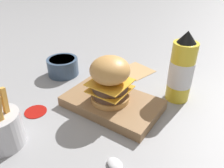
% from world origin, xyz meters
% --- Properties ---
extents(ground_plane, '(6.00, 6.00, 0.00)m').
position_xyz_m(ground_plane, '(0.00, 0.00, 0.00)').
color(ground_plane, gray).
extents(serving_board, '(0.27, 0.16, 0.03)m').
position_xyz_m(serving_board, '(-0.03, 0.03, 0.01)').
color(serving_board, olive).
rests_on(serving_board, ground_plane).
extents(burger, '(0.11, 0.11, 0.13)m').
position_xyz_m(burger, '(-0.04, 0.02, 0.10)').
color(burger, tan).
rests_on(burger, serving_board).
extents(ketchup_bottle, '(0.07, 0.07, 0.21)m').
position_xyz_m(ketchup_bottle, '(0.11, 0.18, 0.10)').
color(ketchup_bottle, yellow).
rests_on(ketchup_bottle, ground_plane).
extents(fries_basket, '(0.10, 0.10, 0.14)m').
position_xyz_m(fries_basket, '(-0.16, -0.23, 0.05)').
color(fries_basket, '#B7B7BC').
rests_on(fries_basket, ground_plane).
extents(side_bowl, '(0.11, 0.11, 0.06)m').
position_xyz_m(side_bowl, '(-0.30, 0.10, 0.03)').
color(side_bowl, '#384C66').
rests_on(side_bowl, ground_plane).
extents(ketchup_puddle, '(0.06, 0.06, 0.00)m').
position_xyz_m(ketchup_puddle, '(-0.20, -0.11, 0.00)').
color(ketchup_puddle, '#9E140F').
rests_on(ketchup_puddle, ground_plane).
extents(parchment_square, '(0.14, 0.14, 0.00)m').
position_xyz_m(parchment_square, '(-0.08, 0.27, 0.00)').
color(parchment_square, tan).
rests_on(parchment_square, ground_plane).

